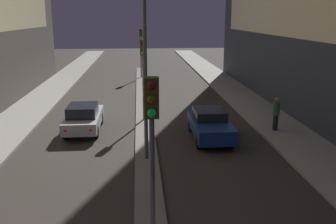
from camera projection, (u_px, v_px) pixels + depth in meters
The scene contains 8 objects.
median_strip at pixel (143, 107), 25.04m from camera, with size 0.98×37.97×0.11m.
traffic_light_near at pixel (152, 133), 8.29m from camera, with size 0.32×0.42×4.64m.
traffic_light_mid at pixel (143, 61), 21.04m from camera, with size 0.32×0.42×4.64m.
traffic_light_far at pixel (141, 42), 35.95m from camera, with size 0.32×0.42×4.64m.
street_lamp at pixel (145, 38), 14.69m from camera, with size 0.44×0.44×8.02m.
car_left_lane at pixel (84, 118), 19.89m from camera, with size 1.73×4.17×1.49m.
car_right_lane at pixel (210, 124), 18.66m from camera, with size 1.76×4.19×1.47m.
pedestrian_on_right_sidewalk at pixel (276, 113), 19.59m from camera, with size 0.36×0.36×1.78m.
Camera 1 is at (-0.27, -4.38, 6.05)m, focal length 40.00 mm.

